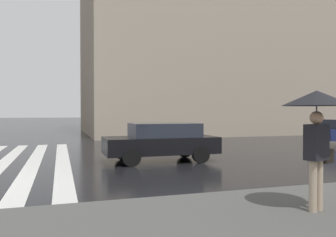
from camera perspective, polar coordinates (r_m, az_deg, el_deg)
zebra_crossing at (r=13.64m, az=-25.81°, el=-6.65°), size 13.00×4.50×0.01m
haussmann_block_corner at (r=34.64m, az=9.77°, el=18.60°), size 14.86×26.31×25.03m
car_black at (r=12.45m, az=-1.08°, el=-3.80°), size 1.85×4.10×1.41m
pedestrian_with_floral_umbrella at (r=6.18m, az=23.78°, el=1.05°), size 1.13×1.13×2.03m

